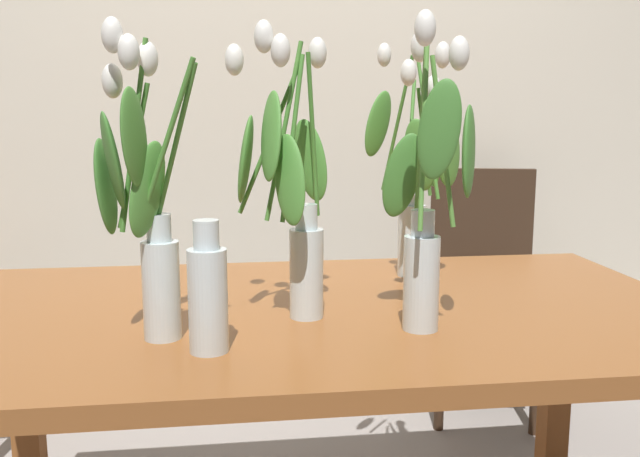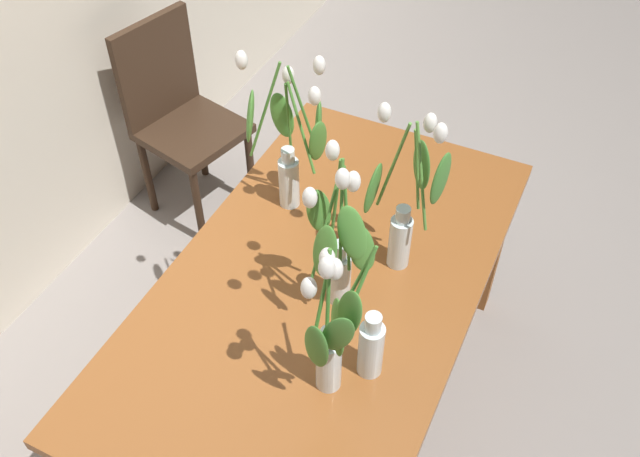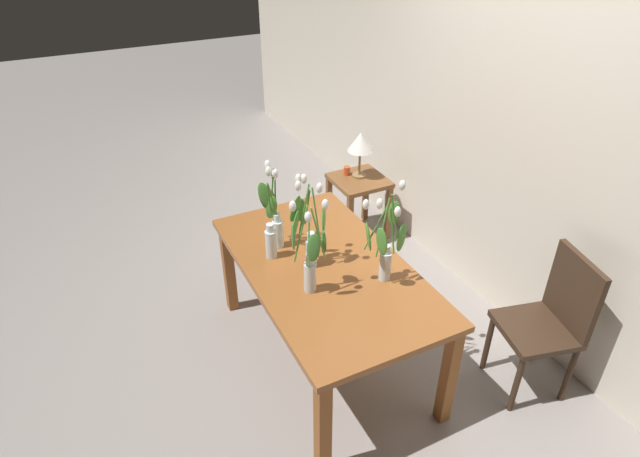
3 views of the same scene
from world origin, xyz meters
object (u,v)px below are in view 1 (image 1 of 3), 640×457
Objects in this scene: dining_table at (323,347)px; dining_chair at (483,275)px; tulip_vase_3 at (427,217)px; tulip_vase_0 at (293,204)px; tulip_vase_1 at (415,184)px; tulip_vase_4 at (186,246)px; tulip_vase_2 at (145,243)px.

dining_table is 1.33m from dining_chair.
dining_table is at bearing 133.10° from tulip_vase_3.
tulip_vase_0 is 0.99× the size of tulip_vase_1.
tulip_vase_0 is 0.26m from tulip_vase_3.
tulip_vase_4 is (-0.53, -0.47, -0.05)m from tulip_vase_1.
tulip_vase_4 reaches higher than dining_table.
tulip_vase_4 is (0.07, -0.06, 0.00)m from tulip_vase_2.
tulip_vase_4 is (-0.27, -0.23, 0.27)m from dining_table.
tulip_vase_1 reaches higher than tulip_vase_0.
tulip_vase_0 is (-0.07, -0.08, 0.32)m from dining_table.
dining_chair is at bearing 64.36° from tulip_vase_3.
tulip_vase_0 is at bearing 157.11° from tulip_vase_3.
tulip_vase_1 is 0.73m from tulip_vase_2.
tulip_vase_4 is (-0.20, -0.15, -0.05)m from tulip_vase_0.
dining_table is 2.79× the size of tulip_vase_0.
tulip_vase_2 is at bearing -160.85° from tulip_vase_0.
dining_table is at bearing 48.22° from tulip_vase_0.
tulip_vase_0 is at bearing 19.15° from tulip_vase_2.
tulip_vase_0 is 0.46m from tulip_vase_1.
tulip_vase_3 is (0.17, -0.18, 0.31)m from dining_table.
tulip_vase_2 is (-0.60, -0.41, -0.05)m from tulip_vase_1.
tulip_vase_4 is at bearing -138.34° from tulip_vase_1.
tulip_vase_3 reaches higher than tulip_vase_2.
tulip_vase_4 is at bearing -139.02° from dining_table.
tulip_vase_1 is at bearing 41.66° from tulip_vase_4.
tulip_vase_0 reaches higher than tulip_vase_4.
tulip_vase_3 is at bearing -102.23° from tulip_vase_1.
tulip_vase_2 is at bearing 179.24° from tulip_vase_3.
tulip_vase_2 is at bearing -145.75° from tulip_vase_1.
tulip_vase_3 is at bearing -22.89° from tulip_vase_0.
tulip_vase_1 is 0.63× the size of dining_chair.
dining_chair reaches higher than dining_table.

